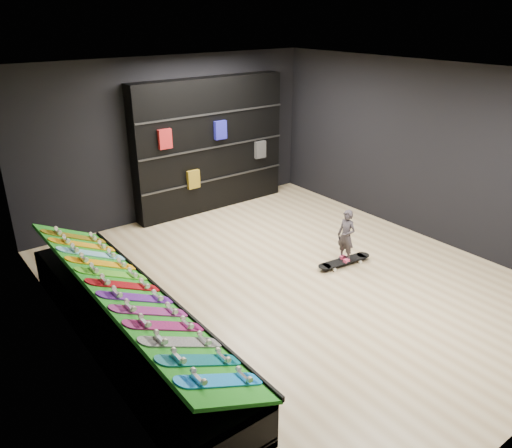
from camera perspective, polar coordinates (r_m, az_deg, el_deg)
floor at (r=7.52m, az=3.99°, el=-6.58°), size 6.00×7.00×0.01m
ceiling at (r=6.56m, az=4.74°, el=16.76°), size 6.00×7.00×0.01m
wall_back at (r=9.69m, az=-9.61°, el=9.63°), size 6.00×0.02×3.00m
wall_left at (r=5.52m, az=-19.82°, el=-2.10°), size 0.02×7.00×3.00m
wall_right at (r=9.09m, az=18.86°, el=7.80°), size 0.02×7.00×3.00m
display_rack at (r=6.25m, az=-14.29°, el=-11.46°), size 0.90×4.50×0.50m
turf_ramp at (r=6.02m, az=-14.29°, el=-7.70°), size 0.92×4.50×0.46m
back_shelving at (r=9.94m, az=-5.27°, el=8.96°), size 3.23×0.38×2.58m
floor_skateboard at (r=8.06m, az=10.04°, el=-4.35°), size 1.00×0.34×0.09m
child at (r=7.93m, az=10.19°, el=-2.45°), size 0.15×0.20×0.51m
display_board_0 at (r=4.61m, az=-4.11°, el=-17.41°), size 0.93×0.22×0.50m
display_board_1 at (r=4.84m, az=-6.44°, el=-15.21°), size 0.93×0.22×0.50m
display_board_2 at (r=5.08m, az=-8.51°, el=-13.20°), size 0.93×0.22×0.50m
display_board_3 at (r=5.34m, az=-10.36°, el=-11.37°), size 0.93×0.22×0.50m
display_board_4 at (r=5.60m, az=-12.02°, el=-9.69°), size 0.93×0.22×0.50m
display_board_5 at (r=5.87m, az=-13.51°, el=-8.16°), size 0.93×0.22×0.50m
display_board_6 at (r=6.15m, az=-14.86°, el=-6.76°), size 0.93×0.22×0.50m
display_board_7 at (r=6.44m, az=-16.09°, el=-5.49°), size 0.93×0.22×0.50m
display_board_8 at (r=6.73m, az=-17.20°, el=-4.32°), size 0.93×0.22×0.50m
display_board_9 at (r=7.03m, az=-18.22°, el=-3.24°), size 0.93×0.22×0.50m
display_board_10 at (r=7.33m, az=-19.15°, el=-2.25°), size 0.93×0.22×0.50m
display_board_11 at (r=7.63m, az=-20.01°, el=-1.34°), size 0.93×0.22×0.50m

